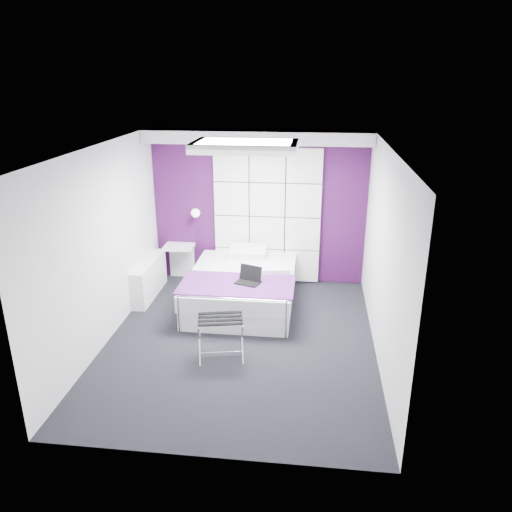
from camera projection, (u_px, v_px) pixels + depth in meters
The scene contains 15 objects.
floor at pixel (241, 341), 6.80m from camera, with size 4.40×4.40×0.00m, color black.
ceiling at pixel (238, 148), 5.90m from camera, with size 4.40×4.40×0.00m, color white.
wall_back at pixel (259, 208), 8.40m from camera, with size 3.60×3.60×0.00m, color silver.
wall_left at pixel (104, 246), 6.54m from camera, with size 4.40×4.40×0.00m, color silver.
wall_right at pixel (384, 257), 6.15m from camera, with size 4.40×4.40×0.00m, color silver.
accent_wall at pixel (259, 208), 8.39m from camera, with size 3.58×0.02×2.58m, color #3B0E3D.
soffit at pixel (257, 137), 7.75m from camera, with size 3.58×0.50×0.20m, color white.
headboard at pixel (267, 216), 8.37m from camera, with size 1.80×0.08×2.30m, color silver, non-canonical shape.
skylight at pixel (245, 145), 6.47m from camera, with size 1.36×0.86×0.12m, color white, non-canonical shape.
wall_lamp at pixel (196, 212), 8.41m from camera, with size 0.15×0.15×0.15m, color white.
radiator at pixel (149, 278), 8.09m from camera, with size 0.22×1.20×0.60m, color white.
bed at pixel (242, 287), 7.77m from camera, with size 1.65×2.00×0.70m.
nightstand at pixel (179, 246), 8.62m from camera, with size 0.50×0.39×0.06m, color white.
luggage_rack at pixel (221, 337), 6.34m from camera, with size 0.56×0.41×0.55m.
laptop at pixel (248, 278), 7.26m from camera, with size 0.35×0.25×0.25m.
Camera 1 is at (0.91, -5.91, 3.45)m, focal length 35.00 mm.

